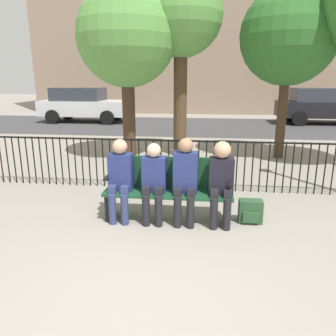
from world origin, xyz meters
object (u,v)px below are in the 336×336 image
at_px(tree_0, 126,38).
at_px(parked_car_0, 84,104).
at_px(park_bench, 169,186).
at_px(tree_2, 181,18).
at_px(tree_3, 289,37).
at_px(parked_car_1, 323,105).
at_px(seated_person_2, 185,177).
at_px(seated_person_3, 221,178).
at_px(seated_person_1, 154,179).
at_px(seated_person_0, 120,176).
at_px(backpack, 250,212).

xyz_separation_m(tree_0, parked_car_0, (-3.90, 7.07, -2.14)).
xyz_separation_m(park_bench, tree_0, (-1.47, 3.75, 2.48)).
bearing_deg(parked_car_0, tree_0, -61.13).
distance_m(tree_2, tree_3, 2.67).
distance_m(park_bench, parked_car_1, 12.81).
distance_m(seated_person_2, seated_person_3, 0.50).
bearing_deg(seated_person_1, seated_person_0, 179.66).
xyz_separation_m(seated_person_0, tree_2, (0.50, 4.35, 2.80)).
bearing_deg(parked_car_0, seated_person_2, -62.86).
distance_m(seated_person_2, parked_car_0, 12.30).
bearing_deg(tree_3, park_bench, -120.03).
xyz_separation_m(tree_0, tree_2, (1.28, 0.46, 0.50)).
distance_m(seated_person_3, tree_2, 5.25).
distance_m(seated_person_3, tree_0, 5.02).
relative_size(seated_person_1, seated_person_2, 0.93).
height_order(seated_person_2, seated_person_3, seated_person_2).
bearing_deg(parked_car_0, seated_person_1, -64.75).
relative_size(backpack, tree_2, 0.07).
relative_size(tree_2, parked_car_1, 1.10).
height_order(seated_person_1, tree_3, tree_3).
distance_m(seated_person_0, parked_car_0, 11.91).
bearing_deg(seated_person_2, tree_3, 63.27).
xyz_separation_m(park_bench, backpack, (1.20, -0.02, -0.33)).
bearing_deg(seated_person_3, seated_person_0, -179.99).
relative_size(seated_person_2, parked_car_0, 0.30).
distance_m(backpack, parked_car_1, 12.34).
bearing_deg(park_bench, seated_person_2, -27.07).
xyz_separation_m(park_bench, tree_2, (-0.19, 4.22, 2.98)).
bearing_deg(seated_person_2, backpack, 6.68).
bearing_deg(tree_2, parked_car_1, 50.21).
xyz_separation_m(tree_2, parked_car_0, (-5.18, 6.60, -2.64)).
bearing_deg(tree_3, seated_person_1, -121.21).
bearing_deg(seated_person_2, seated_person_1, -179.40).
bearing_deg(seated_person_0, parked_car_0, 113.13).
height_order(seated_person_0, tree_2, tree_2).
relative_size(tree_3, parked_car_1, 1.00).
bearing_deg(seated_person_1, seated_person_2, 0.60).
distance_m(seated_person_0, seated_person_3, 1.44).
height_order(park_bench, tree_3, tree_3).
relative_size(park_bench, parked_car_0, 0.44).
bearing_deg(tree_2, park_bench, -87.48).
bearing_deg(tree_3, tree_2, -179.94).
distance_m(seated_person_3, backpack, 0.70).
distance_m(tree_0, tree_3, 3.93).
height_order(park_bench, parked_car_1, parked_car_1).
xyz_separation_m(seated_person_1, tree_2, (0.01, 4.35, 2.83)).
relative_size(seated_person_2, backpack, 3.67).
relative_size(park_bench, backpack, 5.50).
height_order(park_bench, seated_person_3, seated_person_3).
bearing_deg(tree_3, parked_car_0, 139.77).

